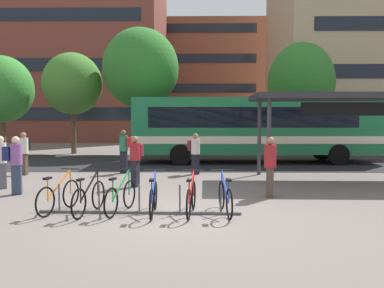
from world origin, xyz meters
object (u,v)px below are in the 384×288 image
at_px(parked_bicycle_blue_5, 225,198).
at_px(commuter_red_pack_4, 124,148).
at_px(commuter_black_pack_5, 0,159).
at_px(commuter_black_pack_6, 24,150).
at_px(parked_bicycle_black_1, 89,198).
at_px(parked_bicycle_red_4, 191,198).
at_px(commuter_maroon_pack_2, 270,163).
at_px(street_tree_1, 72,84).
at_px(street_tree_3, 2,89).
at_px(street_tree_2, 141,69).
at_px(parked_bicycle_orange_0, 59,196).
at_px(transit_shelter, 343,100).
at_px(commuter_navy_pack_1, 15,161).
at_px(commuter_maroon_pack_3, 195,151).
at_px(parked_bicycle_green_2, 121,197).
at_px(city_bus, 257,127).
at_px(street_tree_0, 301,82).
at_px(parked_bicycle_blue_3, 153,198).
at_px(commuter_maroon_pack_0, 136,158).

distance_m(parked_bicycle_blue_5, commuter_red_pack_4, 7.55).
relative_size(commuter_black_pack_5, commuter_black_pack_6, 1.00).
xyz_separation_m(parked_bicycle_black_1, parked_bicycle_red_4, (2.40, -0.03, 0.00)).
bearing_deg(commuter_maroon_pack_2, parked_bicycle_red_4, -39.12).
bearing_deg(commuter_maroon_pack_2, parked_bicycle_black_1, -58.32).
distance_m(street_tree_1, street_tree_3, 4.32).
xyz_separation_m(parked_bicycle_red_4, street_tree_2, (-3.27, 14.56, 4.79)).
distance_m(parked_bicycle_orange_0, commuter_maroon_pack_2, 5.72).
distance_m(transit_shelter, commuter_black_pack_5, 11.79).
bearing_deg(commuter_black_pack_6, commuter_navy_pack_1, 20.76).
bearing_deg(commuter_black_pack_5, commuter_maroon_pack_3, -10.49).
bearing_deg(parked_bicycle_green_2, street_tree_1, 35.06).
distance_m(city_bus, street_tree_0, 9.15).
bearing_deg(commuter_red_pack_4, commuter_maroon_pack_2, 142.50).
distance_m(parked_bicycle_orange_0, commuter_red_pack_4, 6.50).
bearing_deg(city_bus, parked_bicycle_red_4, -107.57).
relative_size(commuter_red_pack_4, street_tree_2, 0.23).
height_order(commuter_red_pack_4, commuter_black_pack_6, commuter_red_pack_4).
xyz_separation_m(street_tree_0, street_tree_1, (-14.81, -3.08, -0.35)).
relative_size(transit_shelter, commuter_black_pack_6, 3.85).
relative_size(parked_bicycle_orange_0, street_tree_0, 0.23).
height_order(transit_shelter, commuter_black_pack_5, transit_shelter).
xyz_separation_m(parked_bicycle_blue_3, street_tree_2, (-2.39, 14.56, 4.79)).
relative_size(parked_bicycle_black_1, transit_shelter, 0.26).
relative_size(parked_bicycle_orange_0, parked_bicycle_green_2, 0.99).
height_order(parked_bicycle_orange_0, transit_shelter, transit_shelter).
distance_m(commuter_red_pack_4, street_tree_3, 12.55).
bearing_deg(commuter_black_pack_5, transit_shelter, -28.68).
bearing_deg(commuter_black_pack_5, parked_bicycle_green_2, -72.71).
relative_size(parked_bicycle_blue_5, transit_shelter, 0.27).
xyz_separation_m(parked_bicycle_green_2, parked_bicycle_red_4, (1.68, -0.14, 0.00)).
bearing_deg(street_tree_3, parked_bicycle_orange_0, -59.34).
relative_size(parked_bicycle_black_1, street_tree_2, 0.22).
relative_size(parked_bicycle_blue_3, parked_bicycle_red_4, 1.00).
relative_size(parked_bicycle_orange_0, parked_bicycle_red_4, 0.97).
xyz_separation_m(parked_bicycle_green_2, street_tree_3, (-10.18, 14.71, 3.58)).
relative_size(city_bus, transit_shelter, 1.86).
relative_size(parked_bicycle_black_1, commuter_maroon_pack_0, 1.03).
relative_size(parked_bicycle_black_1, parked_bicycle_blue_3, 0.99).
bearing_deg(street_tree_1, parked_bicycle_blue_5, -60.81).
distance_m(parked_bicycle_blue_3, commuter_maroon_pack_0, 3.78).
height_order(city_bus, commuter_black_pack_6, city_bus).
bearing_deg(commuter_black_pack_5, city_bus, -0.00).
bearing_deg(commuter_black_pack_6, parked_bicycle_orange_0, 30.47).
distance_m(parked_bicycle_blue_3, parked_bicycle_blue_5, 1.68).
bearing_deg(parked_bicycle_black_1, commuter_maroon_pack_0, 1.78).
xyz_separation_m(commuter_navy_pack_1, street_tree_1, (-2.35, 12.72, 3.31)).
xyz_separation_m(commuter_navy_pack_1, commuter_red_pack_4, (2.39, 4.37, 0.02)).
height_order(parked_bicycle_orange_0, street_tree_2, street_tree_2).
relative_size(parked_bicycle_red_4, street_tree_0, 0.23).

